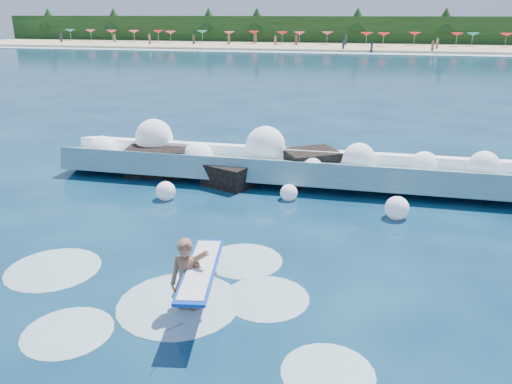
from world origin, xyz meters
TOP-DOWN VIEW (x-y plane):
  - ground at (0.00, 0.00)m, footprint 200.00×200.00m
  - beach at (0.00, 78.00)m, footprint 140.00×20.00m
  - wet_band at (0.00, 67.00)m, footprint 140.00×5.00m
  - treeline at (0.00, 88.00)m, footprint 140.00×4.00m
  - breaking_wave at (1.34, 6.68)m, footprint 15.96×2.58m
  - rock_cluster at (-0.69, 6.54)m, footprint 8.08×3.21m
  - surfer_with_board at (1.07, -2.00)m, footprint 1.16×3.04m
  - wave_spray at (0.37, 6.62)m, footprint 14.49×4.16m
  - surf_foam at (0.41, -1.54)m, footprint 8.59×5.39m
  - beach_umbrellas at (-0.04, 80.18)m, footprint 111.13×6.55m
  - beachgoers at (-5.42, 75.22)m, footprint 104.79×12.33m

SIDE VIEW (x-z plane):
  - ground at x=0.00m, z-range 0.00..0.00m
  - surf_foam at x=0.41m, z-range -0.07..0.07m
  - wet_band at x=0.00m, z-range 0.00..0.08m
  - beach at x=0.00m, z-range 0.00..0.40m
  - rock_cluster at x=-0.69m, z-range -0.23..1.04m
  - breaking_wave at x=1.34m, z-range -0.21..1.17m
  - surfer_with_board at x=1.07m, z-range -0.25..1.66m
  - wave_spray at x=0.37m, z-range -0.06..1.93m
  - beachgoers at x=-5.42m, z-range 0.15..2.09m
  - beach_umbrellas at x=-0.04m, z-range 2.00..2.50m
  - treeline at x=0.00m, z-range 0.00..5.00m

